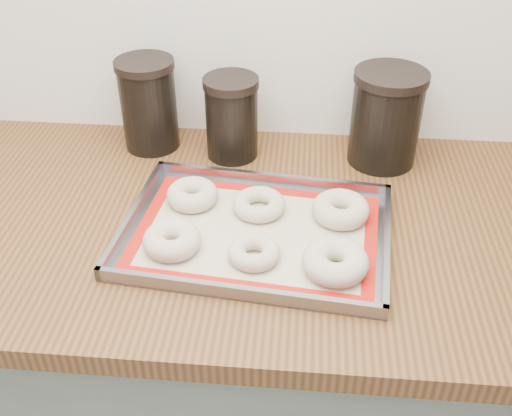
# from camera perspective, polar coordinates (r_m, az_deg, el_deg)

# --- Properties ---
(cabinet) EXTENTS (3.00, 0.65, 0.86)m
(cabinet) POSITION_cam_1_polar(r_m,az_deg,el_deg) (1.43, -0.25, -16.12)
(cabinet) COLOR slate
(cabinet) RESTS_ON floor
(countertop) EXTENTS (3.06, 0.68, 0.04)m
(countertop) POSITION_cam_1_polar(r_m,az_deg,el_deg) (1.11, -0.31, -1.77)
(countertop) COLOR brown
(countertop) RESTS_ON cabinet
(baking_tray) EXTENTS (0.49, 0.37, 0.03)m
(baking_tray) POSITION_cam_1_polar(r_m,az_deg,el_deg) (1.05, 0.00, -2.33)
(baking_tray) COLOR gray
(baking_tray) RESTS_ON countertop
(baking_mat) EXTENTS (0.45, 0.33, 0.00)m
(baking_mat) POSITION_cam_1_polar(r_m,az_deg,el_deg) (1.05, 0.00, -2.42)
(baking_mat) COLOR #C6B793
(baking_mat) RESTS_ON baking_tray
(bagel_front_left) EXTENTS (0.12, 0.12, 0.04)m
(bagel_front_left) POSITION_cam_1_polar(r_m,az_deg,el_deg) (1.02, -8.00, -3.04)
(bagel_front_left) COLOR #BFB294
(bagel_front_left) RESTS_ON baking_mat
(bagel_front_mid) EXTENTS (0.11, 0.11, 0.03)m
(bagel_front_mid) POSITION_cam_1_polar(r_m,az_deg,el_deg) (0.99, -0.20, -4.24)
(bagel_front_mid) COLOR #BFB294
(bagel_front_mid) RESTS_ON baking_mat
(bagel_front_right) EXTENTS (0.13, 0.13, 0.04)m
(bagel_front_right) POSITION_cam_1_polar(r_m,az_deg,el_deg) (0.97, 7.58, -5.10)
(bagel_front_right) COLOR #BFB294
(bagel_front_right) RESTS_ON baking_mat
(bagel_back_left) EXTENTS (0.11, 0.11, 0.04)m
(bagel_back_left) POSITION_cam_1_polar(r_m,az_deg,el_deg) (1.12, -6.08, 1.28)
(bagel_back_left) COLOR #BFB294
(bagel_back_left) RESTS_ON baking_mat
(bagel_back_mid) EXTENTS (0.11, 0.11, 0.03)m
(bagel_back_mid) POSITION_cam_1_polar(r_m,az_deg,el_deg) (1.10, 0.29, 0.34)
(bagel_back_mid) COLOR #BFB294
(bagel_back_mid) RESTS_ON baking_mat
(bagel_back_right) EXTENTS (0.13, 0.13, 0.04)m
(bagel_back_right) POSITION_cam_1_polar(r_m,az_deg,el_deg) (1.09, 8.06, -0.12)
(bagel_back_right) COLOR #BFB294
(bagel_back_right) RESTS_ON baking_mat
(canister_left) EXTENTS (0.12, 0.12, 0.19)m
(canister_left) POSITION_cam_1_polar(r_m,az_deg,el_deg) (1.29, -10.20, 9.71)
(canister_left) COLOR black
(canister_left) RESTS_ON countertop
(canister_mid) EXTENTS (0.11, 0.11, 0.17)m
(canister_mid) POSITION_cam_1_polar(r_m,az_deg,el_deg) (1.24, -2.33, 8.62)
(canister_mid) COLOR black
(canister_mid) RESTS_ON countertop
(canister_right) EXTENTS (0.15, 0.15, 0.20)m
(canister_right) POSITION_cam_1_polar(r_m,az_deg,el_deg) (1.24, 12.26, 8.41)
(canister_right) COLOR black
(canister_right) RESTS_ON countertop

